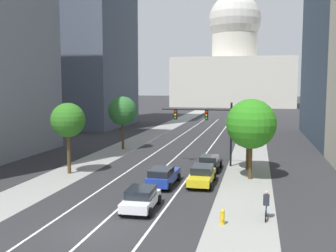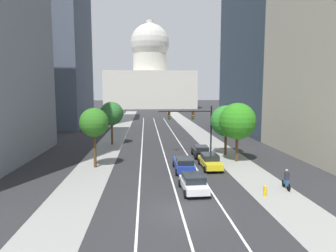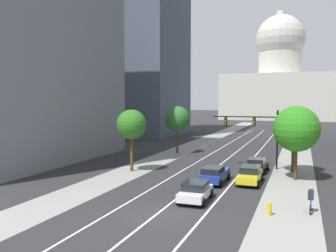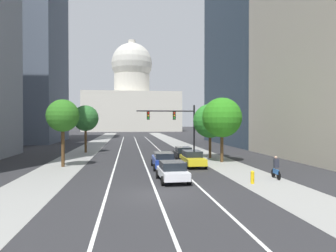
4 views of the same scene
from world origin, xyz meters
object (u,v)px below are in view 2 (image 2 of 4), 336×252
car_yellow (210,161)px  street_tree_near_left (112,114)px  car_blue (184,164)px  fire_hydrant (265,191)px  car_black (201,151)px  traffic_signal_mast (195,120)px  street_tree_near_right (238,121)px  cyclist (287,179)px  car_white (194,183)px  street_tree_mid_left (94,123)px  street_tree_mid_right (226,121)px  capitol_building (150,78)px

car_yellow → street_tree_near_left: 19.51m
car_blue → fire_hydrant: car_blue is taller
car_black → fire_hydrant: car_black is taller
car_yellow → fire_hydrant: bearing=-164.8°
traffic_signal_mast → street_tree_near_right: bearing=-49.3°
traffic_signal_mast → cyclist: bearing=-70.3°
car_blue → car_white: bearing=-179.5°
traffic_signal_mast → cyclist: (5.31, -14.84, -3.49)m
car_white → street_tree_near_right: 12.64m
street_tree_mid_left → street_tree_near_right: bearing=5.4°
car_yellow → street_tree_mid_left: street_tree_mid_left is taller
traffic_signal_mast → street_tree_mid_right: 4.04m
car_black → capitol_building: bearing=3.4°
car_white → car_blue: bearing=-2.1°
car_blue → street_tree_near_left: bearing=29.8°
car_yellow → car_white: (-2.95, -7.25, -0.03)m
traffic_signal_mast → fire_hydrant: bearing=-80.1°
car_blue → street_tree_near_right: size_ratio=0.71×
car_white → car_black: car_black is taller
car_blue → car_black: (2.94, 6.37, -0.03)m
car_black → street_tree_near_right: street_tree_near_right is taller
street_tree_near_left → street_tree_near_right: size_ratio=0.96×
car_white → street_tree_near_right: street_tree_near_right is taller
street_tree_near_right → car_blue: bearing=-150.3°
traffic_signal_mast → street_tree_near_right: 6.42m
cyclist → street_tree_mid_right: street_tree_mid_right is taller
car_blue → car_white: car_blue is taller
car_black → cyclist: bearing=-157.7°
fire_hydrant → car_yellow: bearing=105.3°
cyclist → car_white: bearing=93.6°
capitol_building → car_blue: (1.47, -116.12, -13.75)m
car_black → street_tree_mid_left: street_tree_mid_left is taller
traffic_signal_mast → cyclist: traffic_signal_mast is taller
car_yellow → car_black: bearing=-0.1°
fire_hydrant → traffic_signal_mast: bearing=99.9°
car_black → car_yellow: bearing=-178.9°
fire_hydrant → car_white: bearing=164.0°
car_yellow → fire_hydrant: car_yellow is taller
street_tree_mid_right → car_white: bearing=-115.0°
street_tree_near_left → car_white: bearing=-67.9°
traffic_signal_mast → street_tree_mid_left: size_ratio=1.10×
car_yellow → cyclist: (4.87, -7.26, 0.07)m
traffic_signal_mast → capitol_building: bearing=92.1°
car_yellow → street_tree_near_left: size_ratio=0.73×
street_tree_near_left → traffic_signal_mast: bearing=-32.6°
car_white → street_tree_mid_right: (6.38, 13.68, 3.60)m
car_white → fire_hydrant: size_ratio=4.51×
street_tree_mid_left → street_tree_mid_right: bearing=18.4°
fire_hydrant → street_tree_mid_right: size_ratio=0.14×
car_white → traffic_signal_mast: traffic_signal_mast is taller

